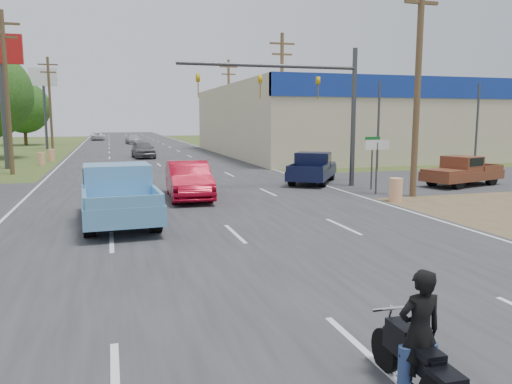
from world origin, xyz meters
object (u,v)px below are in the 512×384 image
object	(u,v)px
brown_pickup	(461,171)
distant_car_silver	(133,139)
navy_pickup	(313,168)
distant_car_white	(98,136)
motorcycle	(420,369)
red_convertible	(189,180)
rider	(419,340)
distant_car_grey	(143,150)
blue_pickup	(118,193)

from	to	relation	value
brown_pickup	distant_car_silver	distance (m)	52.28
navy_pickup	distant_car_white	xyz separation A→B (m)	(-12.37, 60.93, -0.21)
motorcycle	navy_pickup	bearing A→B (deg)	71.85
red_convertible	distant_car_white	xyz separation A→B (m)	(-5.01, 64.49, -0.18)
motorcycle	distant_car_white	distance (m)	81.30
rider	motorcycle	bearing A→B (deg)	90.00
motorcycle	distant_car_silver	xyz separation A→B (m)	(-0.31, 67.10, 0.22)
red_convertible	distant_car_white	world-z (taller)	red_convertible
navy_pickup	distant_car_silver	xyz separation A→B (m)	(-7.38, 46.91, -0.19)
distant_car_silver	distant_car_white	xyz separation A→B (m)	(-4.99, 14.02, -0.01)
navy_pickup	distant_car_grey	bearing A→B (deg)	143.54
motorcycle	distant_car_white	xyz separation A→B (m)	(-5.30, 81.12, 0.20)
motorcycle	distant_car_white	bearing A→B (deg)	94.89
blue_pickup	distant_car_silver	xyz separation A→B (m)	(3.03, 54.84, -0.35)
motorcycle	rider	world-z (taller)	rider
motorcycle	navy_pickup	world-z (taller)	navy_pickup
brown_pickup	distant_car_grey	size ratio (longest dim) A/B	1.13
red_convertible	brown_pickup	size ratio (longest dim) A/B	0.98
brown_pickup	distant_car_grey	world-z (taller)	brown_pickup
brown_pickup	blue_pickup	bearing A→B (deg)	88.01
rider	brown_pickup	world-z (taller)	rider
blue_pickup	distant_car_white	bearing A→B (deg)	88.83
blue_pickup	brown_pickup	size ratio (longest dim) A/B	1.21
red_convertible	brown_pickup	world-z (taller)	red_convertible
red_convertible	distant_car_silver	xyz separation A→B (m)	(-0.03, 50.47, -0.16)
motorcycle	navy_pickup	size ratio (longest dim) A/B	0.36
navy_pickup	brown_pickup	world-z (taller)	navy_pickup
distant_car_silver	red_convertible	bearing A→B (deg)	-96.52
motorcycle	brown_pickup	xyz separation A→B (m)	(13.97, 16.82, 0.36)
rider	blue_pickup	distance (m)	12.67
distant_car_white	navy_pickup	bearing A→B (deg)	104.27
distant_car_grey	distant_car_white	world-z (taller)	distant_car_grey
motorcycle	blue_pickup	world-z (taller)	blue_pickup
red_convertible	rider	bearing A→B (deg)	-86.58
rider	distant_car_white	distance (m)	81.26
red_convertible	motorcycle	distance (m)	16.64
brown_pickup	distant_car_white	xyz separation A→B (m)	(-19.26, 64.31, -0.16)
brown_pickup	distant_car_white	size ratio (longest dim) A/B	1.10
red_convertible	rider	distance (m)	16.60
brown_pickup	distant_car_silver	xyz separation A→B (m)	(-14.28, 50.29, -0.14)
blue_pickup	brown_pickup	bearing A→B (deg)	11.94
rider	red_convertible	bearing A→B (deg)	-87.87
motorcycle	distant_car_grey	world-z (taller)	distant_car_grey
rider	distant_car_white	world-z (taller)	rider
blue_pickup	distant_car_grey	xyz separation A→B (m)	(2.66, 28.40, -0.24)
rider	brown_pickup	distance (m)	21.83
brown_pickup	distant_car_silver	bearing A→B (deg)	-0.88
distant_car_grey	distant_car_silver	world-z (taller)	distant_car_grey
blue_pickup	distant_car_silver	distance (m)	54.92
red_convertible	brown_pickup	xyz separation A→B (m)	(14.25, 0.18, -0.02)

